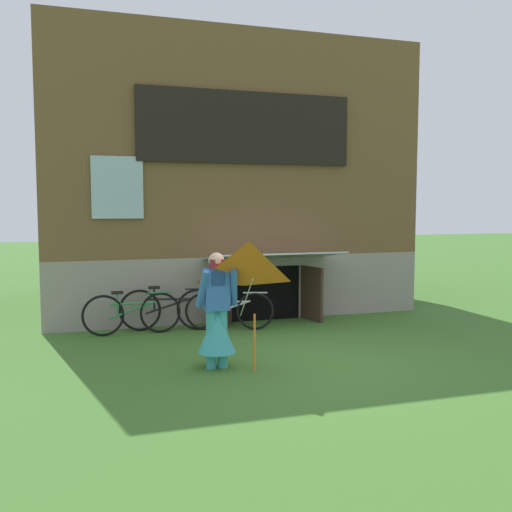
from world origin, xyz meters
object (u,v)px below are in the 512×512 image
at_px(kite, 249,275).
at_px(bicycle_silver, 229,310).
at_px(person, 217,320).
at_px(bicycle_black, 169,309).
at_px(bicycle_green, 132,313).

xyz_separation_m(kite, bicycle_silver, (0.50, 2.84, -0.99)).
bearing_deg(person, kite, -50.44).
bearing_deg(person, bicycle_silver, 81.13).
distance_m(kite, bicycle_silver, 3.05).
bearing_deg(bicycle_black, person, -72.48).
distance_m(person, kite, 0.91).
height_order(person, bicycle_silver, person).
relative_size(kite, bicycle_silver, 1.09).
height_order(person, bicycle_green, person).
relative_size(bicycle_silver, bicycle_black, 0.89).
distance_m(bicycle_silver, bicycle_green, 1.71).
xyz_separation_m(person, bicycle_green, (-0.91, 2.46, -0.30)).
bearing_deg(bicycle_silver, bicycle_black, -178.84).
bearing_deg(kite, person, 119.25).
xyz_separation_m(person, bicycle_silver, (0.80, 2.30, -0.32)).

